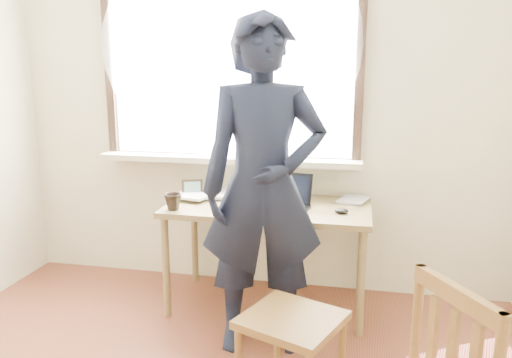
% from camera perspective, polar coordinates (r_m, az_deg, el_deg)
% --- Properties ---
extents(room_shell, '(3.52, 4.02, 2.61)m').
position_cam_1_polar(room_shell, '(1.76, -12.67, 15.04)').
color(room_shell, beige).
rests_on(room_shell, ground).
extents(desk, '(1.29, 0.65, 0.69)m').
position_cam_1_polar(desk, '(3.22, 1.41, -4.22)').
color(desk, olive).
rests_on(desk, ground).
extents(laptop, '(0.34, 0.30, 0.21)m').
position_cam_1_polar(laptop, '(3.14, 3.33, -2.38)').
color(laptop, black).
rests_on(laptop, desk).
extents(mug_white, '(0.14, 0.14, 0.09)m').
position_cam_1_polar(mug_white, '(3.39, 0.38, -1.34)').
color(mug_white, white).
rests_on(mug_white, desk).
extents(mug_dark, '(0.12, 0.12, 0.10)m').
position_cam_1_polar(mug_dark, '(3.12, -9.47, -2.59)').
color(mug_dark, black).
rests_on(mug_dark, desk).
extents(mouse, '(0.08, 0.06, 0.03)m').
position_cam_1_polar(mouse, '(3.05, 9.74, -3.63)').
color(mouse, black).
rests_on(mouse, desk).
extents(desk_clutter, '(0.77, 0.51, 0.04)m').
position_cam_1_polar(desk_clutter, '(3.42, -2.51, -1.57)').
color(desk_clutter, white).
rests_on(desk_clutter, desk).
extents(book_a, '(0.31, 0.34, 0.03)m').
position_cam_1_polar(book_a, '(3.53, -4.63, -1.32)').
color(book_a, white).
rests_on(book_a, desk).
extents(book_b, '(0.23, 0.27, 0.02)m').
position_cam_1_polar(book_b, '(3.38, 9.73, -2.18)').
color(book_b, white).
rests_on(book_b, desk).
extents(picture_frame, '(0.14, 0.06, 0.11)m').
position_cam_1_polar(picture_frame, '(3.42, -7.29, -1.14)').
color(picture_frame, black).
rests_on(picture_frame, desk).
extents(work_chair, '(0.54, 0.53, 0.43)m').
position_cam_1_polar(work_chair, '(2.42, 4.10, -16.78)').
color(work_chair, brown).
rests_on(work_chair, ground).
extents(person, '(0.76, 0.59, 1.84)m').
position_cam_1_polar(person, '(2.69, 0.88, -1.02)').
color(person, black).
rests_on(person, ground).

